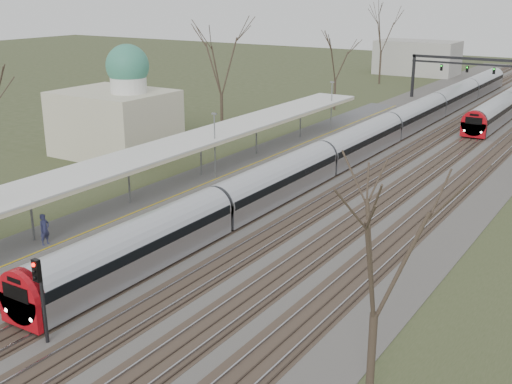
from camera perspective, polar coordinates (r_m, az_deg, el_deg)
track_bed at (r=64.27m, az=13.40°, el=3.81°), size 24.00×160.00×0.22m
platform at (r=53.02m, az=-2.58°, el=1.86°), size 3.50×69.00×1.00m
canopy at (r=48.66m, az=-5.69°, el=4.51°), size 4.10×50.00×3.11m
dome_building at (r=60.62m, az=-12.28°, el=6.61°), size 10.00×8.00×10.30m
signal_gantry at (r=91.98m, az=20.02°, el=10.37°), size 21.00×0.59×6.08m
tree_west_far at (r=64.56m, az=-3.14°, el=11.49°), size 5.50×5.50×11.33m
tree_east_near at (r=22.21m, az=10.81°, el=-4.83°), size 4.50×4.50×9.27m
train_near at (r=66.39m, az=11.72°, el=5.61°), size 2.62×90.21×3.05m
passenger at (r=38.18m, az=-18.29°, el=-3.19°), size 0.49×0.70×1.85m
signal_post at (r=29.11m, az=-18.63°, el=-8.13°), size 0.35×0.45×4.10m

